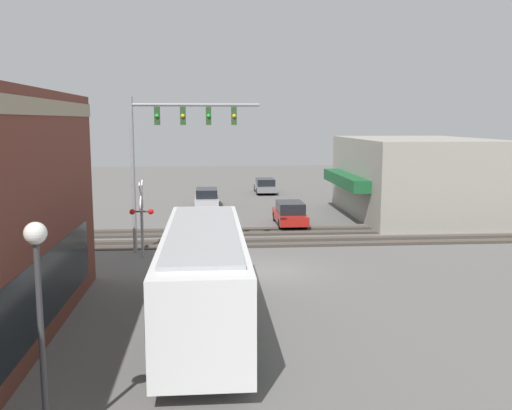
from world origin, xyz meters
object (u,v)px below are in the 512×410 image
(parked_car_red, at_px, (290,214))
(streetlamp, at_px, (40,320))
(crossing_signal, at_px, (142,212))
(pedestrian_at_crossing, at_px, (179,242))
(parked_car_silver, at_px, (207,198))
(city_bus, at_px, (204,273))
(parked_car_grey, at_px, (265,186))

(parked_car_red, bearing_deg, streetlamp, 161.36)
(crossing_signal, relative_size, pedestrian_at_crossing, 2.26)
(parked_car_silver, bearing_deg, crossing_signal, 169.28)
(city_bus, xyz_separation_m, parked_car_grey, (34.52, -5.40, -1.16))
(city_bus, relative_size, crossing_signal, 2.95)
(streetlamp, relative_size, parked_car_silver, 1.00)
(parked_car_grey, bearing_deg, pedestrian_at_crossing, 165.14)
(city_bus, relative_size, pedestrian_at_crossing, 6.68)
(streetlamp, relative_size, parked_car_red, 1.06)
(parked_car_silver, bearing_deg, city_bus, 180.00)
(parked_car_grey, xyz_separation_m, pedestrian_at_crossing, (-25.19, 6.68, 0.21))
(crossing_signal, height_order, parked_car_grey, crossing_signal)
(parked_car_red, bearing_deg, city_bus, 163.33)
(city_bus, xyz_separation_m, streetlamp, (-7.15, 3.09, 1.07))
(streetlamp, height_order, pedestrian_at_crossing, streetlamp)
(city_bus, relative_size, parked_car_grey, 2.52)
(crossing_signal, bearing_deg, parked_car_silver, -10.72)
(city_bus, height_order, parked_car_grey, city_bus)
(parked_car_silver, height_order, parked_car_grey, parked_car_silver)
(city_bus, relative_size, parked_car_red, 2.46)
(crossing_signal, relative_size, parked_car_grey, 0.85)
(parked_car_red, xyz_separation_m, parked_car_grey, (16.49, 0.00, -0.06))
(streetlamp, xyz_separation_m, pedestrian_at_crossing, (16.48, -1.81, -2.02))
(streetlamp, distance_m, parked_car_silver, 33.67)
(city_bus, relative_size, streetlamp, 2.33)
(parked_car_silver, distance_m, pedestrian_at_crossing, 17.03)
(streetlamp, bearing_deg, city_bus, -23.41)
(pedestrian_at_crossing, bearing_deg, city_bus, -172.17)
(streetlamp, xyz_separation_m, parked_car_grey, (41.66, -8.49, -2.23))
(city_bus, height_order, crossing_signal, crossing_signal)
(city_bus, height_order, pedestrian_at_crossing, city_bus)
(streetlamp, bearing_deg, parked_car_silver, -5.28)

